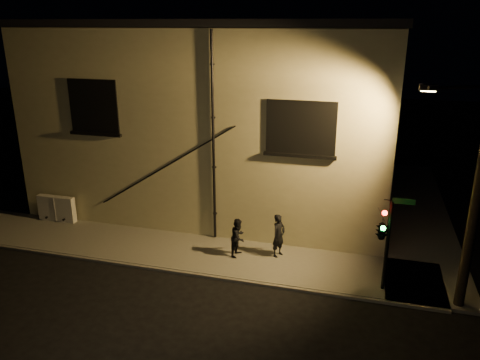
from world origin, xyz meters
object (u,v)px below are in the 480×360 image
(utility_cabinet, at_px, (57,209))
(streetlamp_pole, at_px, (474,192))
(traffic_signal, at_px, (383,230))
(pedestrian_b, at_px, (238,237))
(pedestrian_a, at_px, (279,235))

(utility_cabinet, height_order, streetlamp_pole, streetlamp_pole)
(utility_cabinet, distance_m, streetlamp_pole, 16.89)
(traffic_signal, bearing_deg, pedestrian_b, 167.61)
(pedestrian_b, bearing_deg, utility_cabinet, 94.14)
(utility_cabinet, bearing_deg, streetlamp_pole, -7.94)
(utility_cabinet, distance_m, traffic_signal, 14.22)
(utility_cabinet, relative_size, streetlamp_pole, 0.24)
(streetlamp_pole, bearing_deg, utility_cabinet, 172.06)
(pedestrian_b, xyz_separation_m, streetlamp_pole, (7.62, -1.29, 3.05))
(pedestrian_a, relative_size, pedestrian_b, 1.13)
(pedestrian_b, relative_size, traffic_signal, 0.46)
(pedestrian_a, distance_m, traffic_signal, 4.19)
(traffic_signal, height_order, streetlamp_pole, streetlamp_pole)
(pedestrian_b, distance_m, traffic_signal, 5.48)
(traffic_signal, bearing_deg, utility_cabinet, 171.29)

